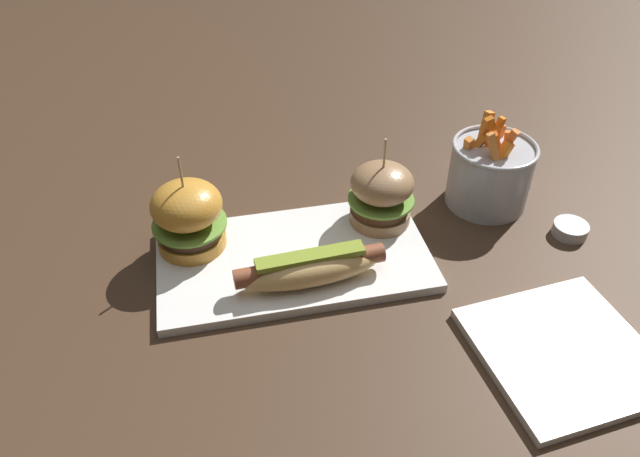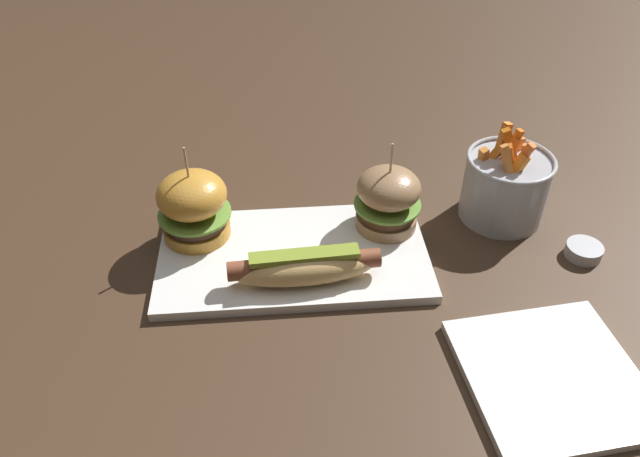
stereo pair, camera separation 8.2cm
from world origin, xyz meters
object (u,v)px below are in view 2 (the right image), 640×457
fries_bucket (505,186)px  side_plate (552,377)px  platter_main (293,256)px  slider_right (388,199)px  sauce_ramekin (584,250)px  hot_dog (305,266)px  slider_left (193,206)px

fries_bucket → side_plate: (-0.04, -0.31, -0.05)m
platter_main → fries_bucket: bearing=13.5°
slider_right → sauce_ramekin: bearing=-15.6°
hot_dog → fries_bucket: 0.33m
platter_main → side_plate: (0.28, -0.23, -0.00)m
slider_right → sauce_ramekin: size_ratio=2.73×
slider_right → sauce_ramekin: (0.27, -0.08, -0.05)m
slider_right → side_plate: size_ratio=0.71×
slider_right → fries_bucket: bearing=8.6°
hot_dog → sauce_ramekin: size_ratio=3.96×
fries_bucket → side_plate: 0.31m
platter_main → hot_dog: bearing=-77.2°
hot_dog → side_plate: hot_dog is taller
platter_main → slider_left: 0.16m
slider_left → sauce_ramekin: 0.55m
sauce_ramekin → platter_main: bearing=176.4°
fries_bucket → sauce_ramekin: size_ratio=2.85×
hot_dog → sauce_ramekin: 0.40m
sauce_ramekin → hot_dog: bearing=-175.7°
platter_main → hot_dog: size_ratio=1.86×
hot_dog → side_plate: bearing=-32.8°
fries_bucket → side_plate: size_ratio=0.74×
platter_main → slider_right: slider_right is taller
side_plate → fries_bucket: bearing=83.2°
hot_dog → fries_bucket: bearing=23.3°
hot_dog → slider_right: slider_right is taller
slider_left → sauce_ramekin: size_ratio=2.86×
sauce_ramekin → side_plate: bearing=-121.6°
platter_main → sauce_ramekin: 0.41m
platter_main → slider_right: size_ratio=2.70×
slider_right → fries_bucket: size_ratio=0.96×
side_plate → sauce_ramekin: bearing=58.4°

